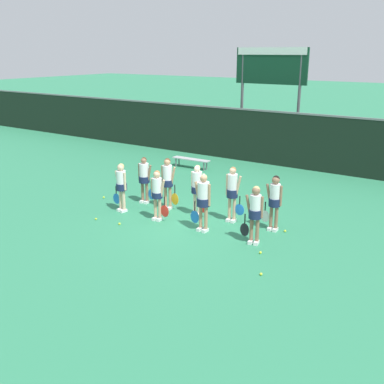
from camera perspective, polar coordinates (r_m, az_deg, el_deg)
The scene contains 21 objects.
ground_plane at distance 14.08m, azimuth -0.01°, elevation -3.61°, with size 140.00×140.00×0.00m, color #2D7F56.
fence_windscreen at distance 20.68m, azimuth 12.50°, elevation 6.48°, with size 60.00×0.08×2.50m.
scoreboard at distance 22.75m, azimuth 9.96°, elevation 14.63°, with size 3.68×0.15×5.23m.
bench_courtside at distance 20.27m, azimuth -0.12°, elevation 4.09°, with size 1.82×0.41×0.43m.
player_0 at distance 14.74m, azimuth -8.97°, elevation 1.08°, with size 0.64×0.35×1.62m.
player_1 at distance 13.83m, azimuth -4.42°, elevation 0.06°, with size 0.64×0.34×1.60m.
player_2 at distance 12.93m, azimuth 1.43°, elevation -0.77°, with size 0.68×0.39×1.72m.
player_3 at distance 12.20m, azimuth 8.00°, elevation -2.30°, with size 0.61×0.35×1.64m.
player_4 at distance 15.48m, azimuth -6.07°, elevation 1.98°, with size 0.64×0.37×1.63m.
player_5 at distance 14.81m, azimuth -3.11°, elevation 1.62°, with size 0.64×0.36×1.73m.
player_6 at distance 14.19m, azimuth 0.67°, elevation 0.69°, with size 0.66×0.36×1.66m.
player_7 at distance 13.70m, azimuth 5.17°, elevation 0.24°, with size 0.64×0.34×1.75m.
player_8 at distance 13.19m, azimuth 10.43°, elevation -0.80°, with size 0.63×0.34×1.67m.
tennis_ball_0 at distance 15.89m, azimuth -2.69°, elevation -0.99°, with size 0.07×0.07×0.07m, color #CCE033.
tennis_ball_1 at distance 14.13m, azimuth 7.73°, elevation -3.55°, with size 0.07×0.07×0.07m, color #CCE033.
tennis_ball_2 at distance 14.41m, azimuth -12.11°, elevation -3.36°, with size 0.07×0.07×0.07m, color #CCE033.
tennis_ball_3 at distance 13.45m, azimuth 11.74°, elevation -4.87°, with size 0.07×0.07×0.07m, color #CCE033.
tennis_ball_4 at distance 16.44m, azimuth -11.14°, elevation -0.67°, with size 0.07×0.07×0.07m, color #CCE033.
tennis_ball_5 at distance 13.88m, azimuth -9.19°, elevation -4.00°, with size 0.07×0.07×0.07m, color #CCE033.
tennis_ball_6 at distance 11.96m, azimuth 8.69°, elevation -7.60°, with size 0.07×0.07×0.07m, color #CCE033.
tennis_ball_7 at distance 10.89m, azimuth 8.76°, elevation -10.26°, with size 0.07×0.07×0.07m, color #CCE033.
Camera 1 is at (7.27, -10.94, 5.06)m, focal length 42.00 mm.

